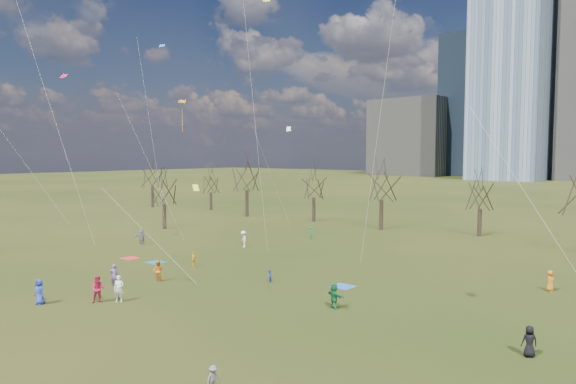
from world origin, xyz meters
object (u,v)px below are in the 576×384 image
Objects in this scene: person_2 at (98,289)px; person_4 at (194,260)px; person_1 at (119,289)px; blanket_crimson at (130,258)px; blanket_teal at (156,262)px; person_0 at (40,292)px; blanket_navy at (343,286)px.

person_2 is 1.33× the size of person_4.
blanket_crimson is at bearing 103.16° from person_1.
blanket_teal is 4.47m from person_4.
person_2 reaches higher than person_1.
person_2 is (2.71, 2.73, 0.08)m from person_0.
person_2 is (-10.47, -14.20, 0.92)m from blanket_navy.
blanket_teal is at bearing 7.22° from blanket_crimson.
person_1 is (-9.58, -13.19, 0.91)m from blanket_navy.
blanket_navy is 0.87× the size of person_1.
blanket_navy is at bearing 11.09° from blanket_crimson.
blanket_crimson is at bearing 77.75° from person_2.
person_0 is at bearing -174.66° from person_1.
person_4 is at bearing 9.96° from blanket_crimson.
person_1 is 1.31× the size of person_4.
blanket_navy and blanket_crimson have the same top height.
person_1 reaches higher than person_0.
blanket_teal and blanket_navy have the same top height.
person_1 is 0.98× the size of person_2.
blanket_teal is 1.13× the size of person_4.
person_0 is (-13.17, -16.93, 0.85)m from blanket_navy.
person_2 is at bearing 158.74° from person_4.
person_4 is at bearing -168.28° from blanket_navy.
blanket_crimson is 0.87× the size of person_1.
blanket_navy is at bearing 13.17° from person_1.
person_2 reaches higher than blanket_crimson.
person_1 reaches higher than blanket_teal.
person_1 reaches higher than person_4.
person_2 is at bearing -52.87° from blanket_teal.
blanket_teal is 1.00× the size of blanket_navy.
blanket_crimson is 7.99m from person_4.
person_2 is (11.37, -9.92, 0.92)m from blanket_crimson.
person_0 is at bearing -68.56° from blanket_teal.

